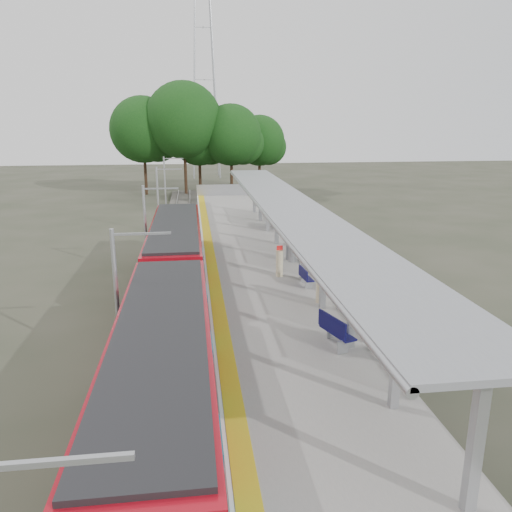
{
  "coord_description": "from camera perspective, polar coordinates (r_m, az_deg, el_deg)",
  "views": [
    {
      "loc": [
        -3.54,
        -10.11,
        8.95
      ],
      "look_at": [
        -0.4,
        14.2,
        2.3
      ],
      "focal_mm": 35.0,
      "sensor_mm": 36.0,
      "label": 1
    }
  ],
  "objects": [
    {
      "name": "info_pillar_far",
      "position": [
        26.28,
        2.7,
        -0.8
      ],
      "size": [
        0.37,
        0.37,
        1.66
      ],
      "rotation": [
        0.0,
        0.0,
        0.27
      ],
      "color": "beige",
      "rests_on": "platform"
    },
    {
      "name": "bench_mid",
      "position": [
        24.95,
        5.61,
        -2.32
      ],
      "size": [
        0.53,
        1.36,
        0.91
      ],
      "rotation": [
        0.0,
        0.0,
        0.09
      ],
      "color": "#100E49",
      "rests_on": "platform"
    },
    {
      "name": "ground",
      "position": [
        13.95,
        10.1,
        -24.98
      ],
      "size": [
        200.0,
        200.0,
        0.0
      ],
      "primitive_type": "plane",
      "color": "#474438",
      "rests_on": "ground"
    },
    {
      "name": "end_fence",
      "position": [
        55.66,
        -3.68,
        7.56
      ],
      "size": [
        6.0,
        0.1,
        1.2
      ],
      "primitive_type": "cube",
      "color": "#9EA0A5",
      "rests_on": "platform"
    },
    {
      "name": "tactile_strip",
      "position": [
        31.15,
        -5.29,
        0.35
      ],
      "size": [
        0.6,
        50.0,
        0.02
      ],
      "primitive_type": "cube",
      "color": "gold",
      "rests_on": "platform"
    },
    {
      "name": "bench_near",
      "position": [
        18.53,
        9.03,
        -8.36
      ],
      "size": [
        1.04,
        1.76,
        1.15
      ],
      "rotation": [
        0.0,
        0.0,
        0.33
      ],
      "color": "#100E49",
      "rests_on": "platform"
    },
    {
      "name": "bench_far",
      "position": [
        38.19,
        2.03,
        4.1
      ],
      "size": [
        0.86,
        1.78,
        1.17
      ],
      "rotation": [
        0.0,
        0.0,
        -0.21
      ],
      "color": "#100E49",
      "rests_on": "platform"
    },
    {
      "name": "info_pillar_near",
      "position": [
        22.64,
        7.46,
        -3.18
      ],
      "size": [
        0.45,
        0.45,
        2.0
      ],
      "rotation": [
        0.0,
        0.0,
        -0.09
      ],
      "color": "beige",
      "rests_on": "platform"
    },
    {
      "name": "canopy",
      "position": [
        27.21,
        3.67,
        5.09
      ],
      "size": [
        3.27,
        38.0,
        3.66
      ],
      "color": "#9EA0A5",
      "rests_on": "platform"
    },
    {
      "name": "train",
      "position": [
        20.97,
        -9.59,
        -4.24
      ],
      "size": [
        2.74,
        27.6,
        3.62
      ],
      "color": "black",
      "rests_on": "ground"
    },
    {
      "name": "catenary_masts",
      "position": [
        29.84,
        -12.36,
        3.15
      ],
      "size": [
        2.08,
        48.16,
        5.4
      ],
      "color": "#9EA0A5",
      "rests_on": "ground"
    },
    {
      "name": "litter_bin",
      "position": [
        29.09,
        4.16,
        0.21
      ],
      "size": [
        0.45,
        0.45,
        0.91
      ],
      "primitive_type": "cylinder",
      "rotation": [
        0.0,
        0.0,
        0.02
      ],
      "color": "#9EA0A5",
      "rests_on": "platform"
    },
    {
      "name": "pylon",
      "position": [
        83.75,
        -6.01,
        21.99
      ],
      "size": [
        8.0,
        4.0,
        38.0
      ],
      "primitive_type": null,
      "color": "#9EA0A5",
      "rests_on": "ground"
    },
    {
      "name": "trackbed",
      "position": [
        31.39,
        -8.81,
        -1.34
      ],
      "size": [
        3.0,
        70.0,
        0.24
      ],
      "primitive_type": "cube",
      "color": "#59544C",
      "rests_on": "ground"
    },
    {
      "name": "tree_cluster",
      "position": [
        63.45,
        -6.98,
        14.11
      ],
      "size": [
        22.01,
        11.91,
        13.63
      ],
      "color": "#382316",
      "rests_on": "ground"
    },
    {
      "name": "platform",
      "position": [
        31.47,
        -0.63,
        -0.4
      ],
      "size": [
        6.0,
        50.0,
        1.0
      ],
      "primitive_type": "cube",
      "color": "gray",
      "rests_on": "ground"
    }
  ]
}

